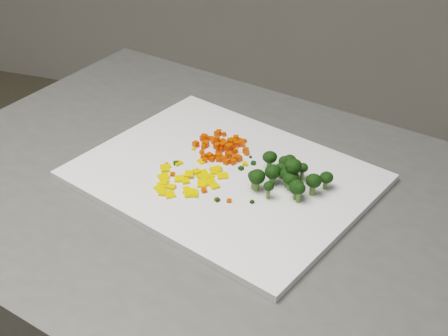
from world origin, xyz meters
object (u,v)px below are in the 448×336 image
(carrot_pile, at_px, (221,142))
(pepper_pile, at_px, (187,175))
(broccoli_pile, at_px, (291,172))
(cutting_board, at_px, (224,176))

(carrot_pile, height_order, pepper_pile, carrot_pile)
(pepper_pile, bearing_deg, broccoli_pile, 10.86)
(carrot_pile, relative_size, broccoli_pile, 0.83)
(cutting_board, distance_m, pepper_pile, 0.06)
(carrot_pile, distance_m, broccoli_pile, 0.15)
(pepper_pile, distance_m, broccoli_pile, 0.16)
(cutting_board, height_order, broccoli_pile, broccoli_pile)
(carrot_pile, distance_m, pepper_pile, 0.10)
(cutting_board, xyz_separation_m, carrot_pile, (-0.03, 0.07, 0.02))
(carrot_pile, bearing_deg, cutting_board, -68.13)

